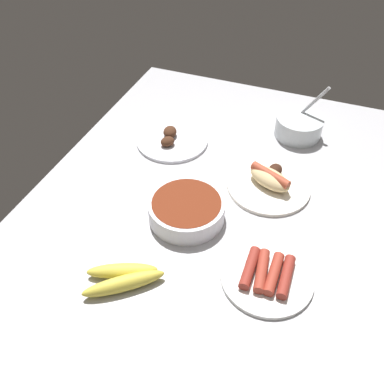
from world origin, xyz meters
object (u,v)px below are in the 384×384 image
Objects in this scene: plate_grilled_meat at (172,139)px; plate_hotdog_assembled at (269,182)px; bowl_chili at (187,209)px; bowl_coleslaw at (299,126)px; plate_sausages at (267,275)px; banana_bunch at (123,278)px.

plate_grilled_meat is 0.98× the size of plate_hotdog_assembled.
bowl_chili is 0.85× the size of plate_hotdog_assembled.
bowl_chili reaches higher than plate_grilled_meat.
bowl_chili is (-44.61, 19.11, -0.58)cm from bowl_coleslaw.
plate_hotdog_assembled is at bearing 12.50° from plate_sausages.
bowl_chili is (10.49, 22.81, 1.79)cm from plate_sausages.
plate_grilled_meat is 1.34× the size of bowl_coleslaw.
bowl_coleslaw reaches higher than banana_bunch.
plate_grilled_meat is at bearing 73.99° from plate_hotdog_assembled.
plate_sausages is (-37.95, -38.57, 0.27)cm from plate_grilled_meat.
bowl_coleslaw is (67.25, -24.66, 1.72)cm from banana_bunch.
plate_sausages is 0.91× the size of plate_hotdog_assembled.
bowl_coleslaw reaches higher than plate_hotdog_assembled.
plate_sausages is at bearing -176.16° from bowl_coleslaw.
plate_sausages is 25.17cm from bowl_chili.
bowl_coleslaw is at bearing 3.84° from plate_sausages.
plate_grilled_meat is 54.11cm from plate_sausages.
bowl_chili reaches higher than plate_sausages.
plate_hotdog_assembled is at bearing -42.08° from bowl_chili.
banana_bunch is 0.79× the size of plate_hotdog_assembled.
plate_grilled_meat is 1.24× the size of banana_bunch.
banana_bunch is 0.93× the size of bowl_chili.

